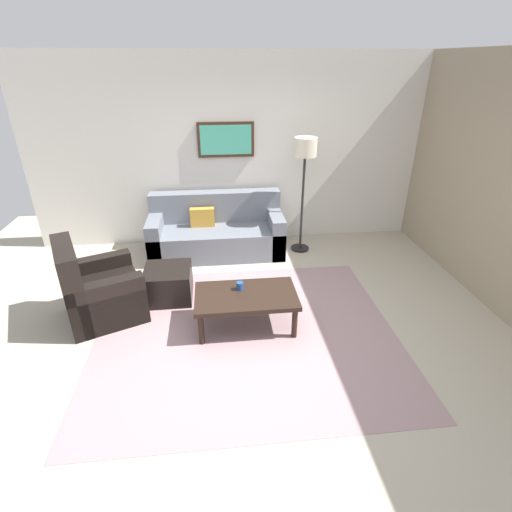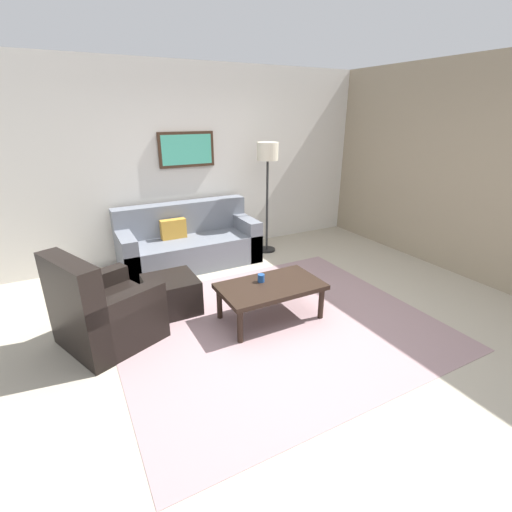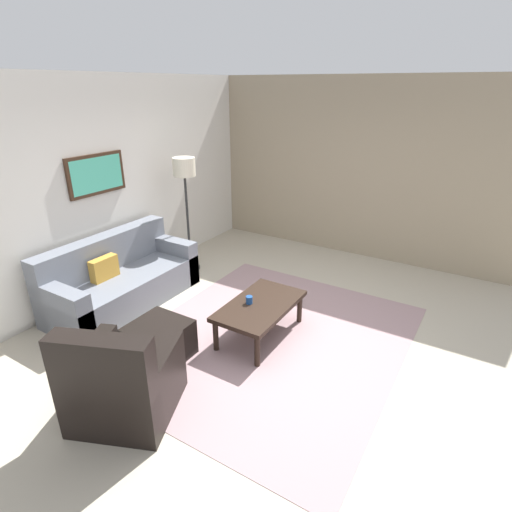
{
  "view_description": "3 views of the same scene",
  "coord_description": "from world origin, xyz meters",
  "px_view_note": "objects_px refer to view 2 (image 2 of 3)",
  "views": [
    {
      "loc": [
        -0.27,
        -3.38,
        2.66
      ],
      "look_at": [
        0.12,
        0.13,
        0.87
      ],
      "focal_mm": 27.22,
      "sensor_mm": 36.0,
      "label": 1
    },
    {
      "loc": [
        -1.77,
        -2.88,
        2.12
      ],
      "look_at": [
        -0.15,
        0.16,
        0.76
      ],
      "focal_mm": 25.63,
      "sensor_mm": 36.0,
      "label": 2
    },
    {
      "loc": [
        -3.37,
        -1.86,
        2.66
      ],
      "look_at": [
        0.18,
        0.3,
        0.89
      ],
      "focal_mm": 28.46,
      "sensor_mm": 36.0,
      "label": 3
    }
  ],
  "objects_px": {
    "framed_artwork": "(187,150)",
    "cup": "(261,278)",
    "couch_main": "(188,244)",
    "armchair_leather": "(102,315)",
    "lamp_standing": "(268,163)",
    "ottoman": "(172,294)",
    "coffee_table": "(271,289)"
  },
  "relations": [
    {
      "from": "couch_main",
      "to": "cup",
      "type": "bearing_deg",
      "value": -83.16
    },
    {
      "from": "coffee_table",
      "to": "ottoman",
      "type": "bearing_deg",
      "value": 143.04
    },
    {
      "from": "couch_main",
      "to": "coffee_table",
      "type": "relative_size",
      "value": 1.8
    },
    {
      "from": "ottoman",
      "to": "coffee_table",
      "type": "relative_size",
      "value": 0.51
    },
    {
      "from": "framed_artwork",
      "to": "cup",
      "type": "bearing_deg",
      "value": -89.53
    },
    {
      "from": "cup",
      "to": "lamp_standing",
      "type": "xyz_separation_m",
      "value": [
        1.07,
        1.76,
        0.96
      ]
    },
    {
      "from": "couch_main",
      "to": "ottoman",
      "type": "distance_m",
      "value": 1.44
    },
    {
      "from": "couch_main",
      "to": "cup",
      "type": "relative_size",
      "value": 22.86
    },
    {
      "from": "lamp_standing",
      "to": "couch_main",
      "type": "bearing_deg",
      "value": 175.26
    },
    {
      "from": "couch_main",
      "to": "coffee_table",
      "type": "xyz_separation_m",
      "value": [
        0.28,
        -1.97,
        0.06
      ]
    },
    {
      "from": "cup",
      "to": "framed_artwork",
      "type": "height_order",
      "value": "framed_artwork"
    },
    {
      "from": "ottoman",
      "to": "cup",
      "type": "xyz_separation_m",
      "value": [
        0.84,
        -0.57,
        0.25
      ]
    },
    {
      "from": "lamp_standing",
      "to": "framed_artwork",
      "type": "bearing_deg",
      "value": 155.3
    },
    {
      "from": "armchair_leather",
      "to": "ottoman",
      "type": "height_order",
      "value": "armchair_leather"
    },
    {
      "from": "couch_main",
      "to": "framed_artwork",
      "type": "distance_m",
      "value": 1.38
    },
    {
      "from": "armchair_leather",
      "to": "lamp_standing",
      "type": "height_order",
      "value": "lamp_standing"
    },
    {
      "from": "lamp_standing",
      "to": "cup",
      "type": "bearing_deg",
      "value": -121.3
    },
    {
      "from": "ottoman",
      "to": "armchair_leather",
      "type": "bearing_deg",
      "value": -157.35
    },
    {
      "from": "armchair_leather",
      "to": "lamp_standing",
      "type": "distance_m",
      "value": 3.26
    },
    {
      "from": "armchair_leather",
      "to": "cup",
      "type": "distance_m",
      "value": 1.63
    },
    {
      "from": "couch_main",
      "to": "armchair_leather",
      "type": "bearing_deg",
      "value": -130.65
    },
    {
      "from": "ottoman",
      "to": "cup",
      "type": "distance_m",
      "value": 1.05
    },
    {
      "from": "lamp_standing",
      "to": "armchair_leather",
      "type": "bearing_deg",
      "value": -150.66
    },
    {
      "from": "lamp_standing",
      "to": "framed_artwork",
      "type": "distance_m",
      "value": 1.21
    },
    {
      "from": "couch_main",
      "to": "cup",
      "type": "xyz_separation_m",
      "value": [
        0.22,
        -1.86,
        0.15
      ]
    },
    {
      "from": "armchair_leather",
      "to": "coffee_table",
      "type": "bearing_deg",
      "value": -12.18
    },
    {
      "from": "ottoman",
      "to": "lamp_standing",
      "type": "relative_size",
      "value": 0.33
    },
    {
      "from": "lamp_standing",
      "to": "framed_artwork",
      "type": "relative_size",
      "value": 2.05
    },
    {
      "from": "coffee_table",
      "to": "framed_artwork",
      "type": "distance_m",
      "value": 2.68
    },
    {
      "from": "ottoman",
      "to": "framed_artwork",
      "type": "distance_m",
      "value": 2.35
    },
    {
      "from": "armchair_leather",
      "to": "lamp_standing",
      "type": "bearing_deg",
      "value": 29.34
    },
    {
      "from": "framed_artwork",
      "to": "coffee_table",
      "type": "bearing_deg",
      "value": -88.15
    }
  ]
}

